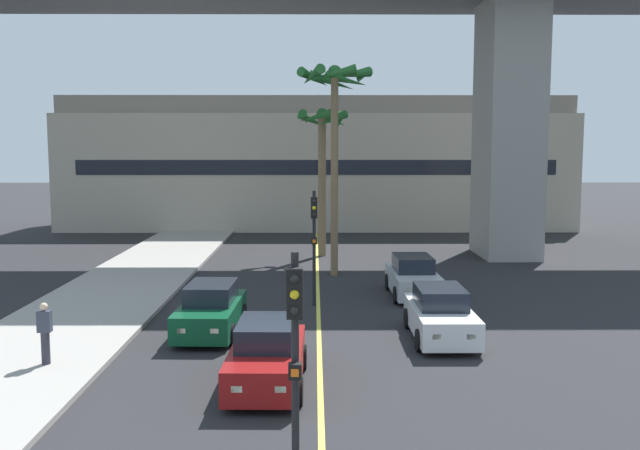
% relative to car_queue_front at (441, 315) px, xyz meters
% --- Properties ---
extents(sidewalk_left, '(4.80, 80.00, 0.15)m').
position_rel_car_queue_front_xyz_m(sidewalk_left, '(-11.66, -1.57, -0.65)').
color(sidewalk_left, '#9E9991').
rests_on(sidewalk_left, ground).
extents(lane_stripe_center, '(0.14, 56.00, 0.01)m').
position_rel_car_queue_front_xyz_m(lane_stripe_center, '(-3.66, 6.43, -0.72)').
color(lane_stripe_center, '#DBCC4C').
rests_on(lane_stripe_center, ground).
extents(pier_building_backdrop, '(35.68, 8.04, 9.20)m').
position_rel_car_queue_front_xyz_m(pier_building_backdrop, '(-3.66, 30.04, 3.82)').
color(pier_building_backdrop, '#BCB29E').
rests_on(pier_building_backdrop, ground).
extents(car_queue_front, '(1.84, 4.10, 1.56)m').
position_rel_car_queue_front_xyz_m(car_queue_front, '(0.00, 0.00, 0.00)').
color(car_queue_front, white).
rests_on(car_queue_front, ground).
extents(car_queue_second, '(1.93, 4.15, 1.56)m').
position_rel_car_queue_front_xyz_m(car_queue_second, '(-7.01, 0.66, 0.00)').
color(car_queue_second, '#0C4728').
rests_on(car_queue_second, ground).
extents(car_queue_third, '(1.90, 4.13, 1.56)m').
position_rel_car_queue_front_xyz_m(car_queue_third, '(-4.95, -4.07, 0.00)').
color(car_queue_third, maroon).
rests_on(car_queue_third, ground).
extents(car_queue_fourth, '(1.89, 4.13, 1.56)m').
position_rel_car_queue_front_xyz_m(car_queue_fourth, '(0.03, 6.04, 0.00)').
color(car_queue_fourth, '#B7BABF').
rests_on(car_queue_fourth, ground).
extents(traffic_light_median_near, '(0.24, 0.37, 4.20)m').
position_rel_car_queue_front_xyz_m(traffic_light_median_near, '(-4.09, -10.23, 1.99)').
color(traffic_light_median_near, black).
rests_on(traffic_light_median_near, ground).
extents(traffic_light_median_far, '(0.24, 0.37, 4.20)m').
position_rel_car_queue_front_xyz_m(traffic_light_median_far, '(-3.81, 4.36, 1.99)').
color(traffic_light_median_far, black).
rests_on(traffic_light_median_far, ground).
extents(palm_tree_near_median, '(2.76, 2.90, 7.77)m').
position_rel_car_queue_front_xyz_m(palm_tree_near_median, '(-3.37, 16.10, 5.25)').
color(palm_tree_near_median, brown).
rests_on(palm_tree_near_median, ground).
extents(palm_tree_mid_median, '(3.35, 3.37, 9.32)m').
position_rel_car_queue_front_xyz_m(palm_tree_mid_median, '(-2.89, 10.44, 7.02)').
color(palm_tree_mid_median, brown).
rests_on(palm_tree_mid_median, ground).
extents(pedestrian_near_crosswalk, '(0.34, 0.22, 1.62)m').
position_rel_car_queue_front_xyz_m(pedestrian_near_crosswalk, '(-10.78, -2.84, 0.28)').
color(pedestrian_near_crosswalk, '#2D2D38').
rests_on(pedestrian_near_crosswalk, sidewalk_left).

